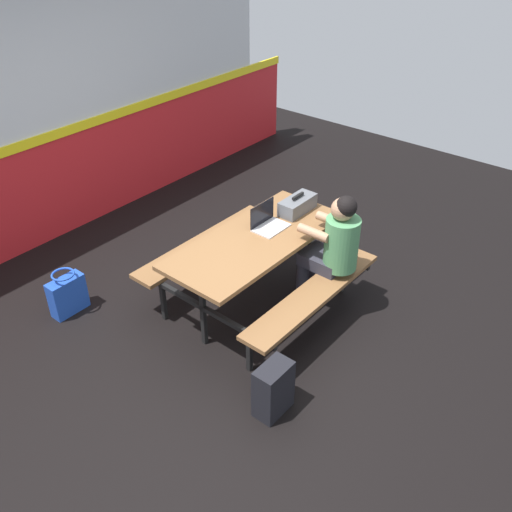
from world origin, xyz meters
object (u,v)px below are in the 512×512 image
laptop_silver (268,223)px  backpack_dark (273,389)px  student_nearer (333,245)px  toolbox_grey (298,205)px  picnic_table_main (256,254)px  tote_bag_bright (68,294)px

laptop_silver → backpack_dark: 1.57m
student_nearer → toolbox_grey: 0.61m
student_nearer → laptop_silver: student_nearer is taller
picnic_table_main → toolbox_grey: 0.66m
laptop_silver → toolbox_grey: size_ratio=0.80×
tote_bag_bright → student_nearer: bearing=-49.6°
backpack_dark → tote_bag_bright: bearing=96.9°
picnic_table_main → laptop_silver: bearing=9.5°
student_nearer → laptop_silver: (-0.17, 0.60, 0.08)m
student_nearer → tote_bag_bright: size_ratio=2.81×
laptop_silver → backpack_dark: (-1.12, -0.94, -0.57)m
laptop_silver → tote_bag_bright: bearing=138.2°
student_nearer → toolbox_grey: bearing=67.2°
picnic_table_main → tote_bag_bright: bearing=132.6°
tote_bag_bright → backpack_dark: bearing=-83.1°
toolbox_grey → tote_bag_bright: size_ratio=0.93×
laptop_silver → toolbox_grey: bearing=-5.7°
toolbox_grey → backpack_dark: (-1.53, -0.90, -0.60)m
laptop_silver → picnic_table_main: bearing=-170.5°
picnic_table_main → toolbox_grey: size_ratio=4.38×
toolbox_grey → backpack_dark: bearing=-149.5°
tote_bag_bright → laptop_silver: bearing=-41.8°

